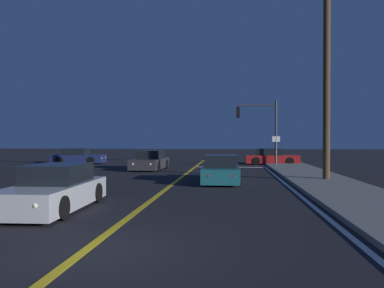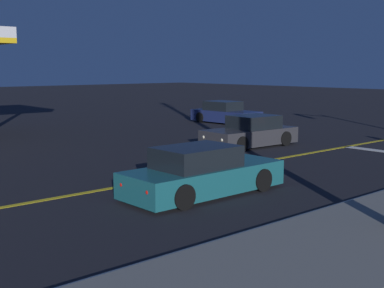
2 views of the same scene
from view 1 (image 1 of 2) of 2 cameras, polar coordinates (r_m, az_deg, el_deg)
name	(u,v)px [view 1 (image 1 of 2)]	position (r m, az deg, el deg)	size (l,w,h in m)	color
ground_plane	(85,251)	(7.81, -15.45, -14.87)	(160.00, 160.00, 0.00)	black
sidewalk_right	(324,182)	(19.66, 18.72, -5.27)	(3.20, 43.32, 0.15)	slate
lane_line_center	(176,182)	(19.36, -2.40, -5.53)	(0.20, 40.92, 0.01)	gold
lane_line_edge_right	(284,183)	(19.33, 13.35, -5.55)	(0.16, 40.92, 0.01)	silver
stop_bar	(232,167)	(29.66, 5.81, -3.38)	(5.53, 0.50, 0.01)	silver
car_far_approaching_navy	(78,157)	(35.13, -16.34, -1.84)	(4.48, 2.11, 1.34)	navy
car_mid_block_teal	(221,170)	(19.15, 4.30, -3.87)	(1.86, 4.70, 1.34)	#195960
car_distant_tail_charcoal	(150,161)	(27.20, -6.17, -2.53)	(2.08, 4.37, 1.34)	#2D2D33
car_side_waiting_red	(271,157)	(33.53, 11.51, -1.94)	(4.47, 1.95, 1.34)	maroon
car_following_oncoming_silver	(55,190)	(12.39, -19.41, -6.36)	(1.98, 4.75, 1.34)	#B2B5BA
traffic_signal_near_right	(261,122)	(32.01, 10.06, 3.13)	(3.28, 0.28, 5.26)	#38383D
utility_pole_right	(327,64)	(20.72, 19.11, 11.03)	(1.75, 0.34, 11.35)	#4C3823
street_sign_corner	(276,146)	(29.28, 12.21, -0.31)	(0.56, 0.06, 2.38)	slate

